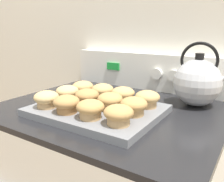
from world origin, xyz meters
TOP-DOWN VIEW (x-y plane):
  - wall_back at (0.00, 0.69)m, footprint 8.00×0.05m
  - control_panel at (0.00, 0.64)m, footprint 0.74×0.07m
  - muffin_pan at (0.00, 0.25)m, footprint 0.40×0.31m
  - muffin_r0_c0 at (-0.13, 0.16)m, footprint 0.08×0.08m
  - muffin_r0_c1 at (-0.05, 0.16)m, footprint 0.08×0.08m
  - muffin_r0_c2 at (0.04, 0.16)m, footprint 0.08×0.08m
  - muffin_r0_c3 at (0.13, 0.16)m, footprint 0.08×0.08m
  - muffin_r1_c0 at (-0.13, 0.25)m, footprint 0.08×0.08m
  - muffin_r1_c1 at (-0.04, 0.25)m, footprint 0.08×0.08m
  - muffin_r1_c2 at (0.05, 0.25)m, footprint 0.08×0.08m
  - muffin_r1_c3 at (0.13, 0.25)m, footprint 0.08×0.08m
  - muffin_r2_c0 at (-0.13, 0.33)m, footprint 0.08×0.08m
  - muffin_r2_c1 at (-0.04, 0.34)m, footprint 0.08×0.08m
  - muffin_r2_c2 at (0.04, 0.34)m, footprint 0.08×0.08m
  - muffin_r2_c3 at (0.14, 0.34)m, footprint 0.08×0.08m
  - tea_kettle at (0.25, 0.51)m, footprint 0.20×0.17m

SIDE VIEW (x-z plane):
  - muffin_pan at x=0.00m, z-range 0.88..0.91m
  - muffin_r0_c0 at x=-0.13m, z-range 0.91..0.96m
  - muffin_r0_c1 at x=-0.05m, z-range 0.91..0.96m
  - muffin_r0_c2 at x=0.04m, z-range 0.91..0.96m
  - muffin_r0_c3 at x=0.13m, z-range 0.91..0.96m
  - muffin_r1_c0 at x=-0.13m, z-range 0.91..0.96m
  - muffin_r1_c1 at x=-0.04m, z-range 0.91..0.96m
  - muffin_r1_c2 at x=0.05m, z-range 0.91..0.96m
  - muffin_r1_c3 at x=0.13m, z-range 0.91..0.96m
  - muffin_r2_c0 at x=-0.13m, z-range 0.91..0.96m
  - muffin_r2_c1 at x=-0.04m, z-range 0.91..0.96m
  - muffin_r2_c2 at x=0.04m, z-range 0.91..0.96m
  - muffin_r2_c3 at x=0.14m, z-range 0.91..0.96m
  - control_panel at x=0.00m, z-range 0.88..1.04m
  - tea_kettle at x=0.25m, z-range 0.86..1.08m
  - wall_back at x=0.00m, z-range 0.00..2.40m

